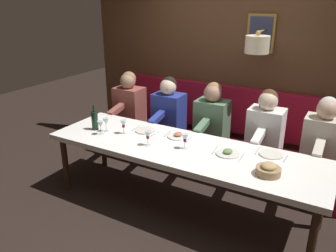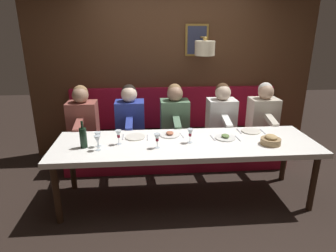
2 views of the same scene
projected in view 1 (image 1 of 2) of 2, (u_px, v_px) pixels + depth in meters
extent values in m
plane|color=black|center=(181.00, 206.00, 3.78)|extent=(12.00, 12.00, 0.00)
cube|color=white|center=(182.00, 149.00, 3.53)|extent=(0.90, 2.98, 0.06)
cylinder|color=#301E12|center=(312.00, 242.00, 2.74)|extent=(0.07, 0.07, 0.68)
cylinder|color=#301E12|center=(65.00, 164.00, 4.02)|extent=(0.07, 0.07, 0.68)
cylinder|color=#301E12|center=(322.00, 200.00, 3.30)|extent=(0.07, 0.07, 0.68)
cylinder|color=#301E12|center=(103.00, 143.00, 4.59)|extent=(0.07, 0.07, 0.68)
cube|color=maroon|center=(212.00, 158.00, 4.43)|extent=(0.52, 3.18, 0.45)
cube|color=#51331E|center=(234.00, 58.00, 4.47)|extent=(0.10, 4.38, 2.90)
cube|color=maroon|center=(228.00, 109.00, 4.64)|extent=(0.10, 3.18, 0.64)
cube|color=olive|center=(261.00, 33.00, 4.13)|extent=(0.04, 0.34, 0.46)
cube|color=#2D334C|center=(260.00, 33.00, 4.11)|extent=(0.01, 0.28, 0.40)
cylinder|color=#A37F38|center=(262.00, 31.00, 3.96)|extent=(0.35, 0.02, 0.02)
cylinder|color=beige|center=(257.00, 45.00, 3.86)|extent=(0.28, 0.28, 0.20)
sphere|color=#A37F38|center=(258.00, 33.00, 3.82)|extent=(0.06, 0.06, 0.06)
cube|color=beige|center=(322.00, 142.00, 3.66)|extent=(0.30, 0.40, 0.56)
sphere|color=#D1A889|center=(328.00, 110.00, 3.51)|extent=(0.22, 0.22, 0.22)
sphere|color=silver|center=(328.00, 106.00, 3.52)|extent=(0.20, 0.20, 0.20)
cube|color=beige|center=(319.00, 148.00, 3.41)|extent=(0.33, 0.09, 0.14)
cube|color=white|center=(265.00, 132.00, 3.95)|extent=(0.30, 0.40, 0.56)
sphere|color=beige|center=(268.00, 101.00, 3.79)|extent=(0.22, 0.22, 0.22)
sphere|color=#4C331E|center=(269.00, 98.00, 3.81)|extent=(0.20, 0.20, 0.20)
cube|color=white|center=(259.00, 137.00, 3.70)|extent=(0.33, 0.09, 0.14)
cube|color=#567A5B|center=(212.00, 122.00, 4.26)|extent=(0.30, 0.40, 0.56)
sphere|color=#A37A60|center=(213.00, 93.00, 4.11)|extent=(0.22, 0.22, 0.22)
sphere|color=#937047|center=(214.00, 90.00, 4.12)|extent=(0.20, 0.20, 0.20)
cube|color=#567A5B|center=(203.00, 126.00, 4.01)|extent=(0.33, 0.09, 0.14)
cube|color=#283893|center=(169.00, 114.00, 4.55)|extent=(0.30, 0.40, 0.56)
sphere|color=beige|center=(168.00, 87.00, 4.40)|extent=(0.22, 0.22, 0.22)
sphere|color=black|center=(169.00, 84.00, 4.41)|extent=(0.20, 0.20, 0.20)
cube|color=#283893|center=(158.00, 117.00, 4.30)|extent=(0.33, 0.09, 0.14)
cube|color=#934C42|center=(130.00, 107.00, 4.85)|extent=(0.30, 0.40, 0.56)
sphere|color=#A37A60|center=(128.00, 81.00, 4.70)|extent=(0.22, 0.22, 0.22)
sphere|color=#937047|center=(129.00, 79.00, 4.72)|extent=(0.20, 0.20, 0.20)
cube|color=#934C42|center=(117.00, 109.00, 4.61)|extent=(0.33, 0.09, 0.14)
cylinder|color=silver|center=(228.00, 153.00, 3.35)|extent=(0.24, 0.24, 0.01)
ellipsoid|color=#668447|center=(228.00, 151.00, 3.34)|extent=(0.11, 0.09, 0.04)
cube|color=silver|center=(241.00, 158.00, 3.27)|extent=(0.17, 0.02, 0.01)
cube|color=silver|center=(215.00, 150.00, 3.43)|extent=(0.18, 0.03, 0.01)
cylinder|color=white|center=(178.00, 136.00, 3.77)|extent=(0.24, 0.24, 0.01)
ellipsoid|color=#B76647|center=(178.00, 134.00, 3.76)|extent=(0.11, 0.09, 0.04)
cube|color=silver|center=(189.00, 140.00, 3.69)|extent=(0.17, 0.04, 0.01)
cube|color=silver|center=(168.00, 134.00, 3.85)|extent=(0.18, 0.03, 0.01)
cylinder|color=silver|center=(271.00, 154.00, 3.34)|extent=(0.24, 0.24, 0.01)
cube|color=silver|center=(286.00, 159.00, 3.25)|extent=(0.17, 0.02, 0.01)
cube|color=silver|center=(257.00, 151.00, 3.42)|extent=(0.18, 0.02, 0.01)
cylinder|color=silver|center=(146.00, 130.00, 3.93)|extent=(0.24, 0.24, 0.01)
cube|color=silver|center=(155.00, 134.00, 3.85)|extent=(0.17, 0.02, 0.01)
cube|color=silver|center=(136.00, 128.00, 4.02)|extent=(0.18, 0.02, 0.01)
cylinder|color=silver|center=(148.00, 145.00, 3.55)|extent=(0.06, 0.06, 0.00)
cylinder|color=silver|center=(148.00, 142.00, 3.54)|extent=(0.01, 0.01, 0.07)
cone|color=silver|center=(148.00, 135.00, 3.51)|extent=(0.07, 0.07, 0.08)
cylinder|color=maroon|center=(148.00, 137.00, 3.52)|extent=(0.03, 0.03, 0.03)
cylinder|color=silver|center=(101.00, 134.00, 3.84)|extent=(0.06, 0.06, 0.00)
cylinder|color=silver|center=(101.00, 131.00, 3.82)|extent=(0.01, 0.01, 0.07)
cone|color=silver|center=(101.00, 125.00, 3.79)|extent=(0.07, 0.07, 0.08)
cylinder|color=silver|center=(106.00, 131.00, 3.92)|extent=(0.06, 0.06, 0.00)
cylinder|color=silver|center=(106.00, 128.00, 3.91)|extent=(0.01, 0.01, 0.07)
cone|color=silver|center=(106.00, 122.00, 3.88)|extent=(0.07, 0.07, 0.08)
cylinder|color=silver|center=(185.00, 148.00, 3.48)|extent=(0.06, 0.06, 0.00)
cylinder|color=silver|center=(185.00, 145.00, 3.46)|extent=(0.01, 0.01, 0.07)
cone|color=silver|center=(185.00, 138.00, 3.43)|extent=(0.07, 0.07, 0.08)
cylinder|color=maroon|center=(185.00, 140.00, 3.44)|extent=(0.03, 0.03, 0.03)
cylinder|color=silver|center=(124.00, 133.00, 3.86)|extent=(0.06, 0.06, 0.00)
cylinder|color=silver|center=(124.00, 130.00, 3.85)|extent=(0.01, 0.01, 0.07)
cone|color=silver|center=(123.00, 124.00, 3.82)|extent=(0.07, 0.07, 0.08)
cylinder|color=maroon|center=(123.00, 126.00, 3.83)|extent=(0.03, 0.03, 0.03)
cylinder|color=black|center=(95.00, 121.00, 3.94)|extent=(0.08, 0.08, 0.22)
cylinder|color=black|center=(94.00, 109.00, 3.89)|extent=(0.03, 0.03, 0.08)
cylinder|color=#9E7F56|center=(268.00, 171.00, 2.95)|extent=(0.22, 0.22, 0.07)
ellipsoid|color=tan|center=(269.00, 166.00, 2.93)|extent=(0.15, 0.13, 0.06)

